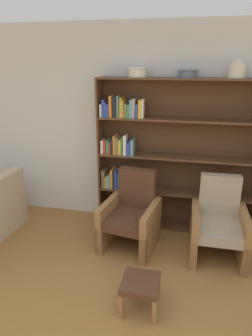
# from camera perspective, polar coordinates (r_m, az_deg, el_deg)

# --- Properties ---
(wall_back) EXTENTS (12.00, 0.06, 2.75)m
(wall_back) POSITION_cam_1_polar(r_m,az_deg,el_deg) (4.19, 4.58, 7.50)
(wall_back) COLOR silver
(wall_back) RESTS_ON ground
(bookshelf) EXTENTS (2.18, 0.30, 2.06)m
(bookshelf) POSITION_cam_1_polar(r_m,az_deg,el_deg) (4.09, 7.25, 2.33)
(bookshelf) COLOR brown
(bookshelf) RESTS_ON ground
(bowl_sage) EXTENTS (0.25, 0.25, 0.12)m
(bowl_sage) POSITION_cam_1_polar(r_m,az_deg,el_deg) (3.94, 2.26, 17.88)
(bowl_sage) COLOR silver
(bowl_sage) RESTS_ON bookshelf
(bowl_brass) EXTENTS (0.25, 0.25, 0.09)m
(bowl_brass) POSITION_cam_1_polar(r_m,az_deg,el_deg) (3.88, 11.71, 17.30)
(bowl_brass) COLOR slate
(bowl_brass) RESTS_ON bookshelf
(vase_tall) EXTENTS (0.19, 0.19, 0.21)m
(vase_tall) POSITION_cam_1_polar(r_m,az_deg,el_deg) (3.90, 20.36, 17.08)
(vase_tall) COLOR silver
(vase_tall) RESTS_ON bookshelf
(armchair_leather) EXTENTS (0.74, 0.77, 0.96)m
(armchair_leather) POSITION_cam_1_polar(r_m,az_deg,el_deg) (3.85, 1.03, -9.05)
(armchair_leather) COLOR olive
(armchair_leather) RESTS_ON ground
(armchair_cushioned) EXTENTS (0.65, 0.68, 0.96)m
(armchair_cushioned) POSITION_cam_1_polar(r_m,az_deg,el_deg) (3.81, 17.19, -10.27)
(armchair_cushioned) COLOR olive
(armchair_cushioned) RESTS_ON ground
(footstool) EXTENTS (0.35, 0.35, 0.32)m
(footstool) POSITION_cam_1_polar(r_m,az_deg,el_deg) (3.02, 2.78, -21.50)
(footstool) COLOR olive
(footstool) RESTS_ON ground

